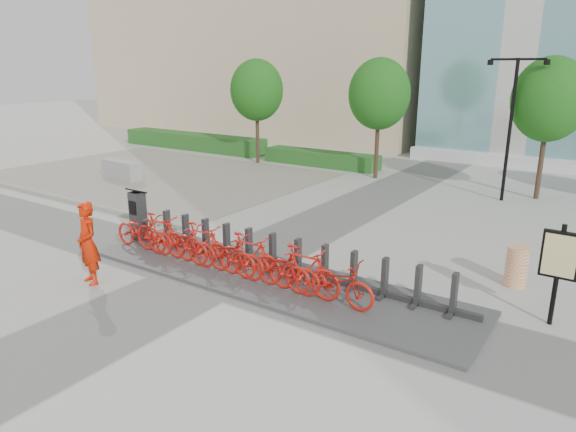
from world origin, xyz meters
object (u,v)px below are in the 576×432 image
Objects in this scene: jersey_barrier at (121,170)px; bike_0 at (141,231)px; map_sign at (559,259)px; construction_barrel at (516,266)px; worker_red at (88,243)px; kiosk at (138,215)px.

bike_0 is at bearing -30.81° from jersey_barrier.
jersey_barrier is at bearing 167.76° from map_sign.
jersey_barrier is (-7.86, 5.57, -0.15)m from bike_0.
construction_barrel is 16.63m from jersey_barrier.
bike_0 is 0.92× the size of map_sign.
map_sign is at bearing 36.78° from worker_red.
kiosk is 2.85m from worker_red.
kiosk is 10.32m from map_sign.
kiosk is 0.74× the size of map_sign.
worker_red is 0.95× the size of map_sign.
construction_barrel is at bearing 47.43° from worker_red.
jersey_barrier is (-16.46, 2.37, -0.05)m from construction_barrel.
jersey_barrier is 17.85m from map_sign.
bike_0 reaches higher than construction_barrel.
bike_0 is at bearing 121.86° from worker_red.
map_sign is at bearing 6.84° from kiosk.
construction_barrel is at bearing 16.44° from kiosk.
worker_red is at bearing -157.07° from map_sign.
worker_red is 0.89× the size of jersey_barrier.
construction_barrel is 0.43× the size of jersey_barrier.
kiosk is 1.61× the size of construction_barrel.
bike_0 is at bearing -35.58° from kiosk.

